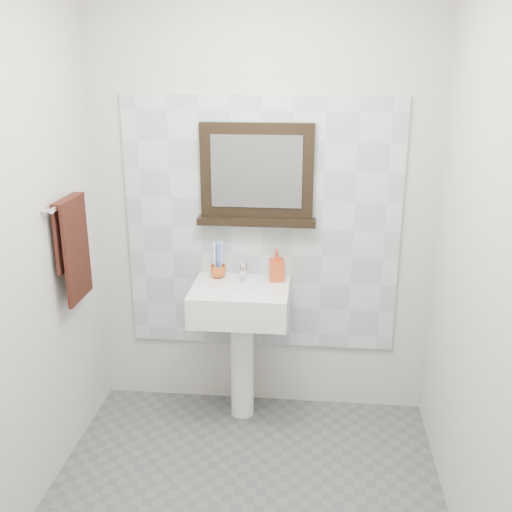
{
  "coord_description": "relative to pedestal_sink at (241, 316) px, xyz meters",
  "views": [
    {
      "loc": [
        0.31,
        -2.28,
        2.09
      ],
      "look_at": [
        0.02,
        0.55,
        1.15
      ],
      "focal_mm": 42.0,
      "sensor_mm": 36.0,
      "label": 1
    }
  ],
  "objects": [
    {
      "name": "back_wall",
      "position": [
        0.1,
        0.23,
        0.57
      ],
      "size": [
        2.0,
        0.01,
        2.5
      ],
      "primitive_type": "cube",
      "color": "beige",
      "rests_on": "ground"
    },
    {
      "name": "front_wall",
      "position": [
        0.1,
        -1.97,
        0.57
      ],
      "size": [
        2.0,
        0.01,
        2.5
      ],
      "primitive_type": "cube",
      "color": "beige",
      "rests_on": "ground"
    },
    {
      "name": "left_wall",
      "position": [
        -0.9,
        -0.87,
        0.57
      ],
      "size": [
        0.01,
        2.2,
        2.5
      ],
      "primitive_type": "cube",
      "color": "beige",
      "rests_on": "ground"
    },
    {
      "name": "right_wall",
      "position": [
        1.1,
        -0.87,
        0.57
      ],
      "size": [
        0.01,
        2.2,
        2.5
      ],
      "primitive_type": "cube",
      "color": "beige",
      "rests_on": "ground"
    },
    {
      "name": "splashback",
      "position": [
        0.1,
        0.21,
        0.47
      ],
      "size": [
        1.6,
        0.02,
        1.5
      ],
      "primitive_type": "cube",
      "color": "#B6C0C6",
      "rests_on": "back_wall"
    },
    {
      "name": "pedestal_sink",
      "position": [
        0.0,
        0.0,
        0.0
      ],
      "size": [
        0.55,
        0.44,
        0.96
      ],
      "color": "white",
      "rests_on": "ground"
    },
    {
      "name": "toothbrush_cup",
      "position": [
        -0.15,
        0.13,
        0.22
      ],
      "size": [
        0.11,
        0.11,
        0.07
      ],
      "primitive_type": "imported",
      "rotation": [
        0.0,
        0.0,
        0.21
      ],
      "color": "#C45517",
      "rests_on": "pedestal_sink"
    },
    {
      "name": "toothbrushes",
      "position": [
        -0.15,
        0.13,
        0.31
      ],
      "size": [
        0.05,
        0.04,
        0.21
      ],
      "color": "white",
      "rests_on": "toothbrush_cup"
    },
    {
      "name": "soap_dispenser",
      "position": [
        0.2,
        0.11,
        0.28
      ],
      "size": [
        0.1,
        0.1,
        0.19
      ],
      "primitive_type": "imported",
      "rotation": [
        0.0,
        0.0,
        0.17
      ],
      "color": "#B52215",
      "rests_on": "pedestal_sink"
    },
    {
      "name": "framed_mirror",
      "position": [
        0.07,
        0.19,
        0.78
      ],
      "size": [
        0.68,
        0.11,
        0.58
      ],
      "color": "black",
      "rests_on": "back_wall"
    },
    {
      "name": "towel_bar",
      "position": [
        -0.85,
        -0.28,
        0.72
      ],
      "size": [
        0.07,
        0.4,
        0.03
      ],
      "color": "silver",
      "rests_on": "left_wall"
    },
    {
      "name": "hand_towel",
      "position": [
        -0.84,
        -0.28,
        0.51
      ],
      "size": [
        0.06,
        0.3,
        0.55
      ],
      "color": "black",
      "rests_on": "towel_bar"
    }
  ]
}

